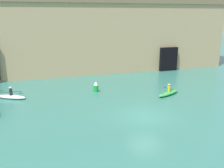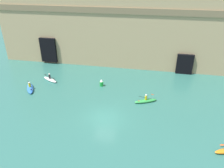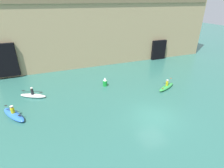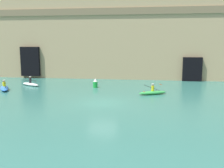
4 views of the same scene
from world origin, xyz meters
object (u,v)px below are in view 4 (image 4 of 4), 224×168
at_px(kayak_white, 30,84).
at_px(marker_buoy, 95,83).
at_px(kayak_green, 153,92).
at_px(kayak_blue, 4,88).

xyz_separation_m(kayak_white, marker_buoy, (8.20, -0.18, 0.28)).
distance_m(kayak_green, kayak_blue, 16.34).
distance_m(kayak_green, marker_buoy, 7.37).
relative_size(kayak_green, kayak_blue, 0.93).
height_order(kayak_white, marker_buoy, kayak_white).
relative_size(kayak_green, marker_buoy, 2.77).
bearing_deg(kayak_green, kayak_white, 141.99).
bearing_deg(kayak_blue, kayak_white, -57.89).
distance_m(kayak_white, kayak_blue, 3.53).
bearing_deg(kayak_white, kayak_blue, 93.02).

